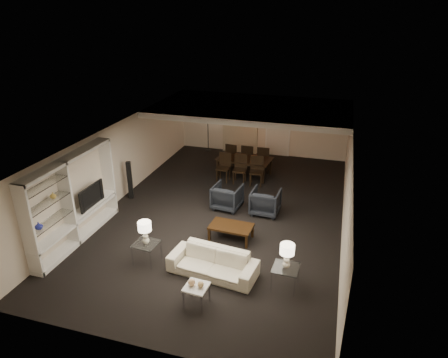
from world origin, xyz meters
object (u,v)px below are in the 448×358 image
Objects in this scene: pendant_light at (259,122)px; chair_fr at (264,159)px; sofa at (213,263)px; television at (88,195)px; armchair_left at (227,197)px; chair_nl at (223,168)px; marble_table at (197,295)px; vase_blue at (39,226)px; coffee_table at (231,232)px; floor_speaker at (130,180)px; vase_amber at (53,195)px; armchair_right at (265,202)px; dining_table at (244,167)px; side_table_right at (285,277)px; table_lamp_right at (287,256)px; chair_nm at (240,170)px; side_table_left at (147,252)px; chair_nr at (256,171)px; chair_fm at (248,157)px; chair_fl at (233,156)px; table_lamp_left at (145,233)px; floor_lamp at (208,132)px.

chair_fr is at bearing 10.95° from pendant_light.
television is (-3.90, 1.00, 0.75)m from sofa.
armchair_left is 2.09m from chair_nl.
vase_blue is at bearing 177.09° from marble_table.
coffee_table is 4.12m from floor_speaker.
vase_amber reaches higher than chair_fr.
dining_table is at bearing -60.56° from armchair_right.
side_table_right is at bearing -47.01° from floor_speaker.
table_lamp_right is 5.79m from chair_nm.
side_table_right is at bearing 2.78° from vase_amber.
side_table_left is 0.97× the size of table_lamp_right.
chair_nr reaches higher than sofa.
side_table_right is at bearing 111.60° from chair_fm.
side_table_left is 3.45m from table_lamp_right.
pendant_light is at bearing -174.65° from chair_fl.
television is at bearing 169.89° from table_lamp_right.
chair_nm is at bearing -80.56° from armchair_left.
pendant_light is 6.91m from table_lamp_right.
chair_nm and chair_nr have the same top height.
chair_nl is at bearing 85.77° from table_lamp_left.
chair_fr is at bearing 105.44° from side_table_right.
side_table_right is (2.02, -6.52, -1.65)m from pendant_light.
pendant_light is 0.51× the size of chair_fm.
floor_speaker is 4.29m from chair_fl.
television is 6.43m from chair_fm.
pendant_light is at bearing 64.05° from vase_blue.
chair_fm is 1.00× the size of chair_fr.
marble_table is at bearing -90.00° from coffee_table.
chair_fm is (-0.71, 7.66, 0.27)m from marble_table.
armchair_right reaches higher than side_table_right.
vase_amber is at bearing -177.22° from table_lamp_right.
table_lamp_left is (-3.40, 0.00, 0.56)m from side_table_right.
side_table_right reaches higher than coffee_table.
vase_amber is at bearing -111.01° from dining_table.
armchair_left is at bearing 124.88° from table_lamp_right.
sofa is 4.16m from vase_amber.
dining_table is (0.99, 5.91, 0.08)m from side_table_left.
television is at bearing 88.65° from vase_amber.
vase_blue is 0.12× the size of floor_lamp.
vase_blue is at bearing -170.92° from table_lamp_right.
floor_lamp is at bearing -33.72° from chair_fr.
marble_table is at bearing 103.95° from armchair_left.
coffee_table is 2.34m from side_table_left.
vase_blue is (-3.93, 0.20, 0.92)m from marble_table.
table_lamp_left reaches higher than chair_nr.
floor_speaker is at bearing -148.60° from chair_nm.
chair_nm is (0.99, 5.26, -0.32)m from table_lamp_left.
side_table_left is (-2.30, -3.30, -0.12)m from armchair_right.
chair_fl is at bearing 70.64° from vase_blue.
vase_amber is 0.16× the size of chair_fr.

